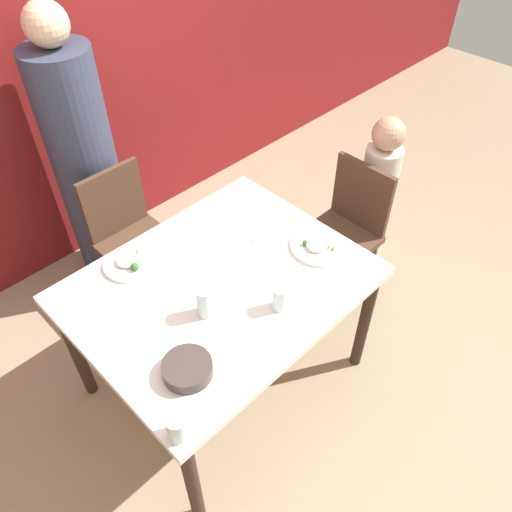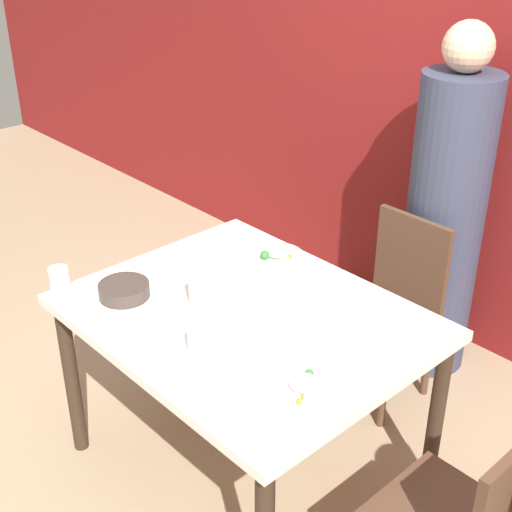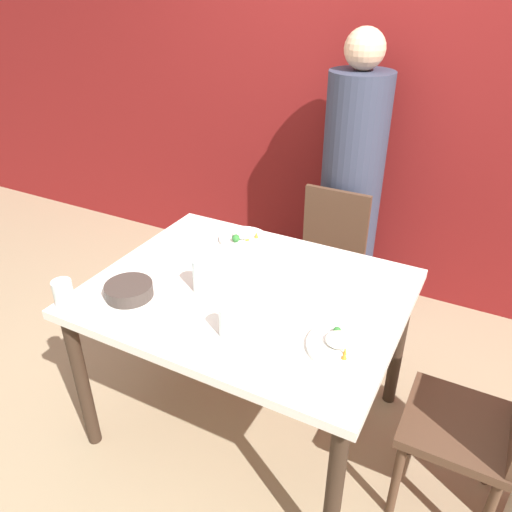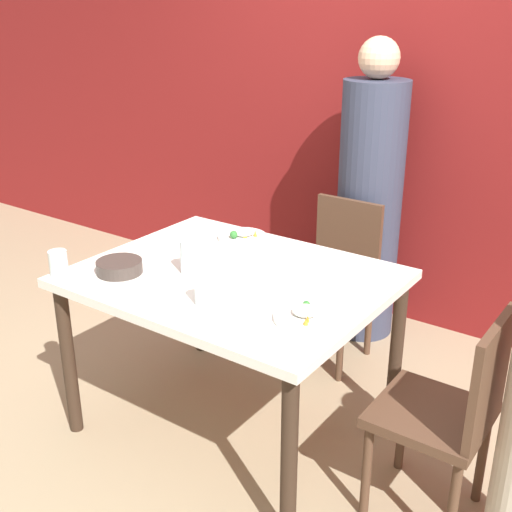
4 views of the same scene
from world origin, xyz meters
TOP-DOWN VIEW (x-y plane):
  - ground_plane at (0.00, 0.00)m, footprint 10.00×10.00m
  - wall_back at (0.00, 1.51)m, footprint 10.00×0.06m
  - dining_table at (0.00, 0.00)m, footprint 1.28×1.02m
  - chair_adult_spot at (0.05, 0.85)m, footprint 0.40×0.40m
  - chair_child_spot at (0.98, 0.00)m, footprint 0.40×0.40m
  - person_adult at (0.05, 1.20)m, footprint 0.36×0.36m
  - bowl_curry at (-0.40, -0.27)m, footprint 0.20×0.20m
  - plate_rice_adult at (-0.23, 0.37)m, footprint 0.24×0.24m
  - plate_rice_child at (0.48, -0.17)m, footprint 0.27×0.27m
  - glass_water_tall at (-0.58, -0.44)m, footprint 0.08×0.08m
  - glass_water_short at (-0.16, -0.09)m, footprint 0.07×0.07m
  - glass_water_center at (0.08, -0.29)m, footprint 0.07×0.07m
  - fork_steel at (0.24, -0.19)m, footprint 0.18×0.07m
  - spoon_steel at (0.37, 0.08)m, footprint 0.18×0.04m

SIDE VIEW (x-z plane):
  - ground_plane at x=0.00m, z-range 0.00..0.00m
  - chair_adult_spot at x=0.05m, z-range 0.04..0.91m
  - chair_child_spot at x=0.98m, z-range 0.04..0.91m
  - dining_table at x=0.00m, z-range 0.30..1.07m
  - fork_steel at x=0.24m, z-range 0.77..0.77m
  - spoon_steel at x=0.37m, z-range 0.77..0.77m
  - person_adult at x=0.05m, z-range -0.07..1.62m
  - plate_rice_child at x=0.48m, z-range 0.76..0.80m
  - plate_rice_adult at x=-0.23m, z-range 0.75..0.81m
  - bowl_curry at x=-0.40m, z-range 0.77..0.82m
  - glass_water_tall at x=-0.58m, z-range 0.77..0.88m
  - glass_water_center at x=0.08m, z-range 0.77..0.89m
  - glass_water_short at x=-0.16m, z-range 0.77..0.91m
  - wall_back at x=0.00m, z-range 0.00..2.70m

